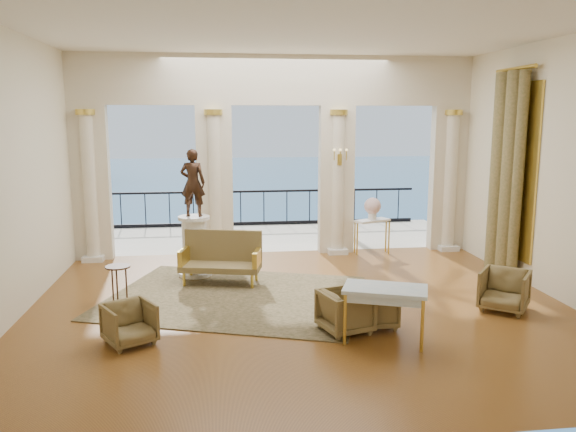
{
  "coord_description": "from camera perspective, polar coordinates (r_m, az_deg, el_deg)",
  "views": [
    {
      "loc": [
        -1.33,
        -8.88,
        3.14
      ],
      "look_at": [
        -0.14,
        0.6,
        1.46
      ],
      "focal_mm": 35.0,
      "sensor_mm": 36.0,
      "label": 1
    }
  ],
  "objects": [
    {
      "name": "floor",
      "position": [
        9.51,
        1.3,
        -9.28
      ],
      "size": [
        9.0,
        9.0,
        0.0
      ],
      "primitive_type": "plane",
      "color": "#4F2C10",
      "rests_on": "ground"
    },
    {
      "name": "room_walls",
      "position": [
        7.88,
        2.59,
        8.09
      ],
      "size": [
        9.0,
        9.0,
        9.0
      ],
      "color": "#F5ECCE",
      "rests_on": "ground"
    },
    {
      "name": "arcade",
      "position": [
        12.78,
        -1.2,
        7.5
      ],
      "size": [
        9.0,
        0.56,
        4.5
      ],
      "color": "beige",
      "rests_on": "ground"
    },
    {
      "name": "terrace",
      "position": [
        15.08,
        -1.95,
        -2.21
      ],
      "size": [
        10.0,
        3.6,
        0.1
      ],
      "primitive_type": "cube",
      "color": "beige",
      "rests_on": "ground"
    },
    {
      "name": "balustrade",
      "position": [
        16.56,
        -2.46,
        0.5
      ],
      "size": [
        9.0,
        0.06,
        1.03
      ],
      "color": "black",
      "rests_on": "terrace"
    },
    {
      "name": "palm_tree",
      "position": [
        15.86,
        5.1,
        13.4
      ],
      "size": [
        2.0,
        2.0,
        4.5
      ],
      "color": "#4C3823",
      "rests_on": "terrace"
    },
    {
      "name": "headland",
      "position": [
        84.15,
        -27.17,
        4.73
      ],
      "size": [
        22.0,
        18.0,
        6.0
      ],
      "primitive_type": "cube",
      "color": "black",
      "rests_on": "sea"
    },
    {
      "name": "sea",
      "position": [
        69.49,
        -6.02,
        2.4
      ],
      "size": [
        160.0,
        160.0,
        0.0
      ],
      "primitive_type": "plane",
      "color": "#1C5982",
      "rests_on": "ground"
    },
    {
      "name": "curtain",
      "position": [
        11.85,
        21.19,
        3.9
      ],
      "size": [
        0.33,
        1.4,
        4.09
      ],
      "color": "brown",
      "rests_on": "ground"
    },
    {
      "name": "window_frame",
      "position": [
        11.94,
        22.01,
        4.28
      ],
      "size": [
        0.04,
        1.6,
        3.4
      ],
      "primitive_type": "cube",
      "color": "gold",
      "rests_on": "room_walls"
    },
    {
      "name": "wall_sconce",
      "position": [
        12.72,
        5.28,
        5.85
      ],
      "size": [
        0.3,
        0.11,
        0.33
      ],
      "color": "gold",
      "rests_on": "arcade"
    },
    {
      "name": "rug",
      "position": [
        10.06,
        -5.39,
        -8.17
      ],
      "size": [
        5.17,
        4.56,
        0.02
      ],
      "primitive_type": "cube",
      "rotation": [
        0.0,
        0.0,
        -0.33
      ],
      "color": "#2A2C16",
      "rests_on": "ground"
    },
    {
      "name": "armchair_a",
      "position": [
        8.27,
        -15.82,
        -10.29
      ],
      "size": [
        0.84,
        0.83,
        0.65
      ],
      "primitive_type": "imported",
      "rotation": [
        0.0,
        0.0,
        0.53
      ],
      "color": "#4B4022",
      "rests_on": "ground"
    },
    {
      "name": "armchair_b",
      "position": [
        9.94,
        21.12,
        -6.86
      ],
      "size": [
        0.99,
        0.98,
        0.74
      ],
      "primitive_type": "imported",
      "rotation": [
        0.0,
        0.0,
        -0.67
      ],
      "color": "#4B4022",
      "rests_on": "ground"
    },
    {
      "name": "armchair_c",
      "position": [
        8.69,
        8.76,
        -9.08
      ],
      "size": [
        0.58,
        0.62,
        0.63
      ],
      "primitive_type": "imported",
      "rotation": [
        0.0,
        0.0,
        -1.56
      ],
      "color": "#4B4022",
      "rests_on": "ground"
    },
    {
      "name": "armchair_d",
      "position": [
        8.43,
        5.88,
        -9.39
      ],
      "size": [
        0.81,
        0.84,
        0.7
      ],
      "primitive_type": "imported",
      "rotation": [
        0.0,
        0.0,
        1.87
      ],
      "color": "#4B4022",
      "rests_on": "ground"
    },
    {
      "name": "settee",
      "position": [
        10.83,
        -6.76,
        -4.21
      ],
      "size": [
        1.61,
        0.97,
        1.0
      ],
      "rotation": [
        0.0,
        0.0,
        -0.23
      ],
      "color": "#4B4022",
      "rests_on": "ground"
    },
    {
      "name": "game_table",
      "position": [
        8.06,
        9.84,
        -7.71
      ],
      "size": [
        1.3,
        1.0,
        0.79
      ],
      "rotation": [
        0.0,
        0.0,
        -0.37
      ],
      "color": "silver",
      "rests_on": "ground"
    },
    {
      "name": "pedestal",
      "position": [
        11.32,
        -9.46,
        -3.17
      ],
      "size": [
        0.66,
        0.66,
        1.22
      ],
      "color": "silver",
      "rests_on": "ground"
    },
    {
      "name": "statue",
      "position": [
        11.1,
        -9.65,
        3.35
      ],
      "size": [
        0.53,
        0.39,
        1.32
      ],
      "primitive_type": "imported",
      "rotation": [
        0.0,
        0.0,
        2.98
      ],
      "color": "#301E15",
      "rests_on": "pedestal"
    },
    {
      "name": "console_table",
      "position": [
        13.16,
        8.54,
        -0.95
      ],
      "size": [
        0.91,
        0.65,
        0.8
      ],
      "rotation": [
        0.0,
        0.0,
        0.43
      ],
      "color": "silver",
      "rests_on": "ground"
    },
    {
      "name": "urn",
      "position": [
        13.08,
        8.58,
        0.9
      ],
      "size": [
        0.39,
        0.39,
        0.51
      ],
      "color": "white",
      "rests_on": "console_table"
    },
    {
      "name": "side_table",
      "position": [
        9.92,
        -16.89,
        -5.4
      ],
      "size": [
        0.42,
        0.42,
        0.67
      ],
      "color": "black",
      "rests_on": "ground"
    }
  ]
}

